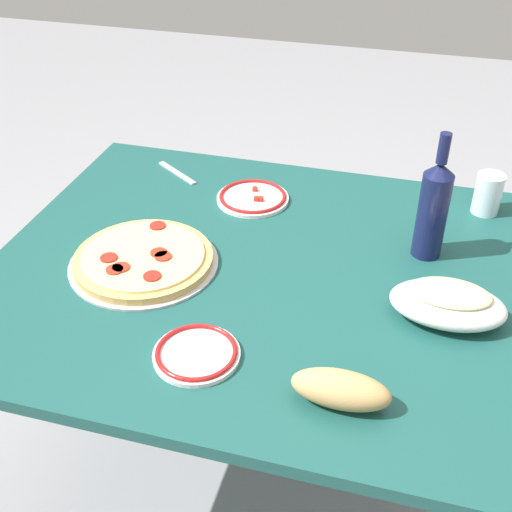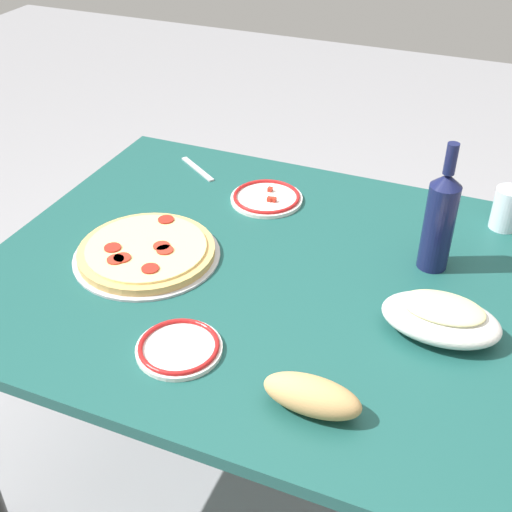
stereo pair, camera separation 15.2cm
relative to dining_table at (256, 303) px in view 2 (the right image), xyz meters
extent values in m
plane|color=gray|center=(0.00, 0.00, -0.61)|extent=(8.00, 8.00, 0.00)
cube|color=#194C47|center=(0.00, 0.00, 0.09)|extent=(1.23, 1.05, 0.03)
cylinder|color=#33302D|center=(-0.56, -0.46, -0.27)|extent=(0.07, 0.07, 0.69)
cylinder|color=#33302D|center=(0.56, -0.46, -0.27)|extent=(0.07, 0.07, 0.69)
cylinder|color=#B7B7BC|center=(0.26, 0.06, 0.11)|extent=(0.35, 0.35, 0.01)
cylinder|color=tan|center=(0.26, 0.06, 0.12)|extent=(0.33, 0.33, 0.02)
cylinder|color=#EFD684|center=(0.26, 0.06, 0.14)|extent=(0.29, 0.29, 0.01)
cylinder|color=#B22D1E|center=(0.28, 0.13, 0.14)|extent=(0.04, 0.04, 0.00)
cylinder|color=#B22D1E|center=(0.22, 0.05, 0.14)|extent=(0.04, 0.04, 0.00)
cylinder|color=#B22D1E|center=(0.29, 0.14, 0.14)|extent=(0.04, 0.04, 0.00)
cylinder|color=maroon|center=(0.32, 0.10, 0.14)|extent=(0.04, 0.04, 0.00)
cylinder|color=#B22D1E|center=(0.21, 0.06, 0.14)|extent=(0.04, 0.04, 0.00)
cylinder|color=maroon|center=(0.27, -0.06, 0.14)|extent=(0.04, 0.04, 0.00)
cylinder|color=maroon|center=(0.20, 0.14, 0.14)|extent=(0.04, 0.04, 0.00)
ellipsoid|color=white|center=(-0.43, 0.07, 0.14)|extent=(0.24, 0.15, 0.07)
ellipsoid|color=#AD2819|center=(-0.43, 0.07, 0.16)|extent=(0.20, 0.12, 0.03)
ellipsoid|color=beige|center=(-0.43, 0.07, 0.17)|extent=(0.17, 0.10, 0.02)
cylinder|color=#141942|center=(-0.38, -0.16, 0.21)|extent=(0.07, 0.07, 0.21)
cone|color=#141942|center=(-0.38, -0.16, 0.33)|extent=(0.07, 0.07, 0.03)
cylinder|color=#141942|center=(-0.38, -0.16, 0.38)|extent=(0.03, 0.03, 0.07)
cylinder|color=silver|center=(-0.51, -0.40, 0.16)|extent=(0.07, 0.07, 0.11)
cylinder|color=white|center=(0.03, 0.32, 0.11)|extent=(0.17, 0.17, 0.01)
torus|color=red|center=(0.03, 0.32, 0.12)|extent=(0.16, 0.16, 0.01)
cylinder|color=white|center=(0.09, -0.29, 0.11)|extent=(0.20, 0.20, 0.01)
torus|color=red|center=(0.09, -0.29, 0.12)|extent=(0.18, 0.18, 0.01)
cube|color=#AD2819|center=(0.09, -0.33, 0.12)|extent=(0.01, 0.01, 0.01)
cube|color=#AD2819|center=(0.08, -0.28, 0.12)|extent=(0.01, 0.01, 0.01)
cube|color=#AD2819|center=(0.06, -0.28, 0.12)|extent=(0.01, 0.01, 0.01)
ellipsoid|color=tan|center=(-0.26, 0.37, 0.14)|extent=(0.18, 0.08, 0.07)
cube|color=#B7B7BC|center=(0.35, -0.38, 0.11)|extent=(0.15, 0.11, 0.00)
camera|label=1|loc=(-0.33, 1.20, 1.01)|focal=46.29mm
camera|label=2|loc=(-0.48, 1.15, 1.01)|focal=46.29mm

